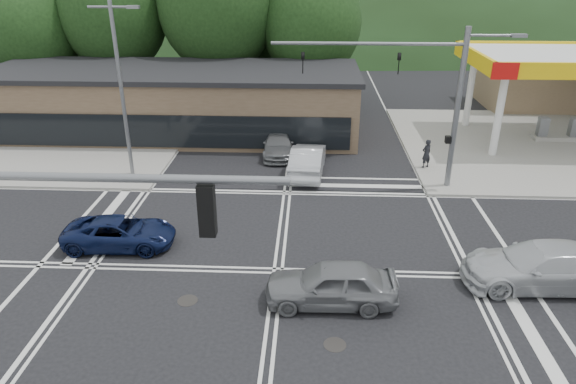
{
  "coord_description": "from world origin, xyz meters",
  "views": [
    {
      "loc": [
        1.14,
        -16.4,
        10.7
      ],
      "look_at": [
        0.19,
        4.17,
        1.4
      ],
      "focal_mm": 32.0,
      "sensor_mm": 36.0,
      "label": 1
    }
  ],
  "objects_px": {
    "car_silver_east": "(541,266)",
    "car_queue_a": "(308,160)",
    "car_grey_center": "(331,284)",
    "car_blue_west": "(120,233)",
    "pedestrian": "(426,154)",
    "car_queue_b": "(309,116)",
    "car_northbound": "(278,144)"
  },
  "relations": [
    {
      "from": "car_queue_b",
      "to": "car_grey_center",
      "type": "bearing_deg",
      "value": 89.06
    },
    {
      "from": "car_grey_center",
      "to": "car_northbound",
      "type": "height_order",
      "value": "car_grey_center"
    },
    {
      "from": "car_blue_west",
      "to": "car_grey_center",
      "type": "xyz_separation_m",
      "value": [
        8.46,
        -3.44,
        0.14
      ]
    },
    {
      "from": "car_grey_center",
      "to": "pedestrian",
      "type": "bearing_deg",
      "value": 154.77
    },
    {
      "from": "car_grey_center",
      "to": "car_silver_east",
      "type": "height_order",
      "value": "car_silver_east"
    },
    {
      "from": "car_grey_center",
      "to": "car_queue_b",
      "type": "distance_m",
      "value": 20.49
    },
    {
      "from": "car_blue_west",
      "to": "pedestrian",
      "type": "height_order",
      "value": "pedestrian"
    },
    {
      "from": "car_queue_a",
      "to": "pedestrian",
      "type": "xyz_separation_m",
      "value": [
        6.56,
        0.86,
        0.16
      ]
    },
    {
      "from": "car_queue_a",
      "to": "car_northbound",
      "type": "distance_m",
      "value": 3.5
    },
    {
      "from": "car_blue_west",
      "to": "car_queue_a",
      "type": "relative_size",
      "value": 0.91
    },
    {
      "from": "pedestrian",
      "to": "car_northbound",
      "type": "bearing_deg",
      "value": -45.0
    },
    {
      "from": "car_silver_east",
      "to": "car_queue_a",
      "type": "xyz_separation_m",
      "value": [
        -8.43,
        10.27,
        0.0
      ]
    },
    {
      "from": "pedestrian",
      "to": "car_queue_b",
      "type": "bearing_deg",
      "value": -81.04
    },
    {
      "from": "car_silver_east",
      "to": "car_queue_b",
      "type": "height_order",
      "value": "car_silver_east"
    },
    {
      "from": "car_queue_a",
      "to": "car_northbound",
      "type": "bearing_deg",
      "value": -54.28
    },
    {
      "from": "car_grey_center",
      "to": "car_queue_a",
      "type": "distance_m",
      "value": 11.72
    },
    {
      "from": "car_blue_west",
      "to": "car_queue_a",
      "type": "distance_m",
      "value": 11.17
    },
    {
      "from": "car_queue_a",
      "to": "pedestrian",
      "type": "bearing_deg",
      "value": -167.86
    },
    {
      "from": "car_blue_west",
      "to": "car_queue_b",
      "type": "distance_m",
      "value": 18.62
    },
    {
      "from": "car_silver_east",
      "to": "pedestrian",
      "type": "height_order",
      "value": "pedestrian"
    },
    {
      "from": "car_grey_center",
      "to": "car_queue_a",
      "type": "height_order",
      "value": "car_queue_a"
    },
    {
      "from": "car_blue_west",
      "to": "car_queue_a",
      "type": "bearing_deg",
      "value": -44.61
    },
    {
      "from": "car_grey_center",
      "to": "car_silver_east",
      "type": "bearing_deg",
      "value": 99.61
    },
    {
      "from": "car_grey_center",
      "to": "car_silver_east",
      "type": "xyz_separation_m",
      "value": [
        7.51,
        1.41,
        0.04
      ]
    },
    {
      "from": "car_northbound",
      "to": "pedestrian",
      "type": "distance_m",
      "value": 8.64
    },
    {
      "from": "car_northbound",
      "to": "car_queue_a",
      "type": "bearing_deg",
      "value": -63.06
    },
    {
      "from": "car_queue_b",
      "to": "pedestrian",
      "type": "xyz_separation_m",
      "value": [
        6.56,
        -7.92,
        0.21
      ]
    },
    {
      "from": "car_blue_west",
      "to": "car_queue_b",
      "type": "bearing_deg",
      "value": -26.04
    },
    {
      "from": "car_queue_b",
      "to": "car_silver_east",
      "type": "bearing_deg",
      "value": 110.36
    },
    {
      "from": "car_silver_east",
      "to": "car_queue_a",
      "type": "height_order",
      "value": "car_queue_a"
    },
    {
      "from": "car_queue_b",
      "to": "car_northbound",
      "type": "xyz_separation_m",
      "value": [
        -1.8,
        -5.79,
        -0.1
      ]
    },
    {
      "from": "car_queue_a",
      "to": "car_queue_b",
      "type": "height_order",
      "value": "car_queue_a"
    }
  ]
}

